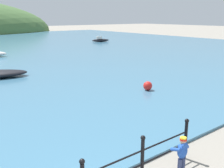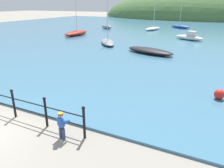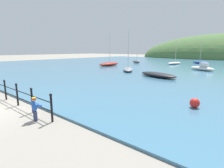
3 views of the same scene
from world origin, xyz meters
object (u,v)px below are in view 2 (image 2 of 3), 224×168
(boat_twin_mast, at_px, (150,51))
(mooring_buoy, at_px, (219,94))
(boat_mid_harbor, at_px, (76,33))
(boat_far_left, at_px, (180,26))
(boat_far_right, at_px, (189,37))
(boat_red_dinghy, at_px, (107,42))
(child_in_coat, at_px, (61,123))
(boat_nearest_quay, at_px, (107,27))
(boat_white_sailboat, at_px, (153,28))

(boat_twin_mast, bearing_deg, mooring_buoy, -54.00)
(boat_mid_harbor, relative_size, mooring_buoy, 12.06)
(boat_far_left, xyz_separation_m, boat_far_right, (3.41, -13.04, 0.04))
(boat_red_dinghy, bearing_deg, child_in_coat, -67.39)
(child_in_coat, bearing_deg, boat_red_dinghy, 112.61)
(child_in_coat, xyz_separation_m, boat_nearest_quay, (-14.00, 29.77, -0.16))
(boat_white_sailboat, relative_size, boat_twin_mast, 1.01)
(boat_far_right, bearing_deg, boat_nearest_quay, 157.14)
(boat_mid_harbor, xyz_separation_m, boat_twin_mast, (12.72, -6.66, -0.09))
(boat_white_sailboat, distance_m, boat_red_dinghy, 15.24)
(boat_far_left, relative_size, mooring_buoy, 10.77)
(mooring_buoy, bearing_deg, boat_mid_harbor, 141.54)
(child_in_coat, bearing_deg, boat_far_left, 94.09)
(boat_red_dinghy, bearing_deg, boat_twin_mast, -23.70)
(boat_red_dinghy, height_order, boat_mid_harbor, boat_mid_harbor)
(boat_far_left, bearing_deg, child_in_coat, -85.91)
(boat_twin_mast, relative_size, mooring_buoy, 10.29)
(boat_twin_mast, xyz_separation_m, boat_far_right, (2.05, 9.58, 0.11))
(boat_red_dinghy, bearing_deg, boat_far_left, 78.19)
(boat_far_left, bearing_deg, boat_far_right, -75.34)
(child_in_coat, relative_size, boat_far_left, 0.20)
(child_in_coat, height_order, boat_far_left, boat_far_left)
(boat_far_left, height_order, mooring_buoy, boat_far_left)
(boat_white_sailboat, distance_m, boat_mid_harbor, 13.48)
(boat_red_dinghy, bearing_deg, boat_mid_harbor, 149.52)
(boat_mid_harbor, distance_m, mooring_buoy, 23.83)
(boat_white_sailboat, height_order, boat_twin_mast, boat_white_sailboat)
(boat_mid_harbor, bearing_deg, boat_red_dinghy, -30.48)
(boat_mid_harbor, bearing_deg, mooring_buoy, -38.46)
(boat_nearest_quay, xyz_separation_m, boat_far_right, (14.80, -6.24, 0.01))
(child_in_coat, xyz_separation_m, boat_red_dinghy, (-6.83, 16.40, -0.26))
(boat_mid_harbor, height_order, boat_twin_mast, boat_mid_harbor)
(boat_mid_harbor, relative_size, boat_far_right, 1.48)
(boat_white_sailboat, bearing_deg, mooring_buoy, -67.16)
(child_in_coat, xyz_separation_m, boat_twin_mast, (-1.26, 13.95, -0.26))
(boat_nearest_quay, xyz_separation_m, boat_far_left, (11.39, 6.80, -0.03))
(boat_red_dinghy, bearing_deg, boat_nearest_quay, 118.20)
(boat_red_dinghy, distance_m, boat_nearest_quay, 15.17)
(boat_white_sailboat, distance_m, boat_far_right, 10.71)
(boat_twin_mast, xyz_separation_m, boat_far_left, (-1.36, 22.61, 0.07))
(boat_twin_mast, xyz_separation_m, mooring_buoy, (5.93, -8.16, -0.00))
(boat_nearest_quay, bearing_deg, boat_far_left, 30.84)
(child_in_coat, distance_m, boat_mid_harbor, 24.90)
(boat_red_dinghy, relative_size, boat_mid_harbor, 0.92)
(boat_red_dinghy, height_order, boat_nearest_quay, boat_red_dinghy)
(child_in_coat, xyz_separation_m, boat_far_right, (0.80, 23.53, -0.15))
(mooring_buoy, bearing_deg, boat_twin_mast, 126.00)
(boat_mid_harbor, bearing_deg, child_in_coat, -55.85)
(boat_white_sailboat, distance_m, boat_far_left, 6.11)
(boat_far_right, relative_size, mooring_buoy, 8.13)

